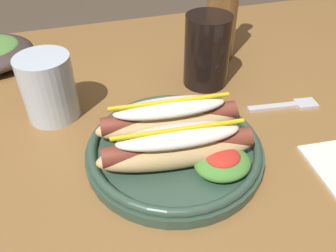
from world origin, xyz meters
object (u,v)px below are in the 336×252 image
at_px(fork, 288,105).
at_px(soda_cup, 207,51).
at_px(glass_bottle, 222,8).
at_px(water_cup, 49,88).
at_px(hot_dog_plate, 176,142).

xyz_separation_m(fork, soda_cup, (-0.10, 0.11, 0.06)).
xyz_separation_m(fork, glass_bottle, (-0.04, 0.21, 0.10)).
bearing_deg(water_cup, glass_bottle, 18.06).
distance_m(fork, water_cup, 0.39).
xyz_separation_m(hot_dog_plate, fork, (0.22, 0.06, -0.02)).
bearing_deg(hot_dog_plate, soda_cup, 56.54).
xyz_separation_m(soda_cup, glass_bottle, (0.07, 0.09, 0.04)).
bearing_deg(fork, glass_bottle, 108.36).
bearing_deg(water_cup, hot_dog_plate, -44.01).
distance_m(fork, soda_cup, 0.17).
relative_size(fork, glass_bottle, 0.46).
distance_m(hot_dog_plate, water_cup, 0.22).
relative_size(soda_cup, glass_bottle, 0.48).
distance_m(hot_dog_plate, glass_bottle, 0.33).
height_order(hot_dog_plate, water_cup, water_cup).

